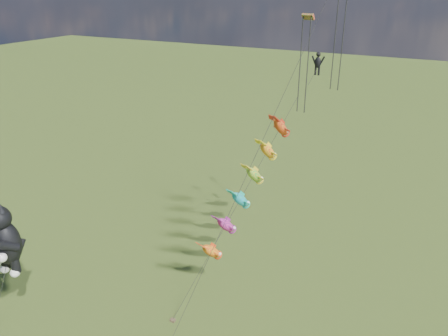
% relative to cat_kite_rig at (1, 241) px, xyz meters
% --- Properties ---
extents(ground, '(300.00, 300.00, 0.00)m').
position_rel_cat_kite_rig_xyz_m(ground, '(3.49, 2.15, -7.93)').
color(ground, '#273F0F').
extents(cat_kite_rig, '(2.73, 4.18, 10.96)m').
position_rel_cat_kite_rig_xyz_m(cat_kite_rig, '(0.00, 0.00, 0.00)').
color(cat_kite_rig, brown).
rests_on(cat_kite_rig, ground).
extents(fish_windsock_rig, '(4.65, 15.34, 15.58)m').
position_rel_cat_kite_rig_xyz_m(fish_windsock_rig, '(12.72, 14.44, 0.83)').
color(fish_windsock_rig, brown).
rests_on(fish_windsock_rig, ground).
extents(parafoil_rig, '(7.53, 16.24, 26.88)m').
position_rel_cat_kite_rig_xyz_m(parafoil_rig, '(17.05, 17.08, 11.44)').
color(parafoil_rig, brown).
rests_on(parafoil_rig, ground).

